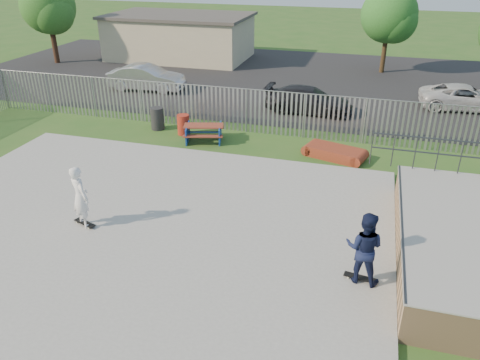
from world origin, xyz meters
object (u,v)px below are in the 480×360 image
(trash_bin_red, at_px, (183,125))
(car_silver, at_px, (146,78))
(picnic_table, at_px, (204,133))
(funbox, at_px, (335,153))
(skater_white, at_px, (80,197))
(skater_navy, at_px, (364,248))
(car_white, at_px, (465,97))
(trash_bin_grey, at_px, (157,118))
(tree_left, at_px, (48,6))
(car_dark, at_px, (309,100))
(tree_mid, at_px, (389,15))

(trash_bin_red, bearing_deg, car_silver, 128.04)
(picnic_table, height_order, funbox, picnic_table)
(picnic_table, distance_m, skater_white, 7.86)
(skater_navy, bearing_deg, skater_white, 5.77)
(funbox, height_order, car_white, car_white)
(trash_bin_red, xyz_separation_m, skater_white, (0.18, -8.25, 0.65))
(trash_bin_grey, xyz_separation_m, tree_left, (-13.05, 10.76, 3.39))
(trash_bin_grey, distance_m, car_dark, 7.71)
(car_silver, xyz_separation_m, car_white, (17.49, 1.20, -0.11))
(skater_white, bearing_deg, trash_bin_red, -58.89)
(car_white, distance_m, skater_navy, 16.59)
(skater_navy, height_order, skater_white, same)
(car_white, bearing_deg, picnic_table, 119.68)
(skater_navy, relative_size, skater_white, 1.00)
(picnic_table, height_order, car_dark, car_dark)
(funbox, bearing_deg, trash_bin_red, -169.53)
(skater_navy, xyz_separation_m, skater_white, (-8.07, 0.37, 0.00))
(funbox, xyz_separation_m, tree_mid, (1.62, 15.35, 3.51))
(trash_bin_red, bearing_deg, funbox, -6.43)
(tree_left, distance_m, skater_navy, 30.18)
(trash_bin_grey, xyz_separation_m, tree_mid, (9.86, 14.28, 3.21))
(tree_left, height_order, skater_navy, tree_left)
(trash_bin_grey, distance_m, tree_mid, 17.65)
(car_dark, bearing_deg, skater_navy, -164.72)
(funbox, bearing_deg, skater_navy, -62.90)
(funbox, distance_m, tree_left, 24.64)
(car_dark, height_order, tree_left, tree_left)
(car_dark, bearing_deg, funbox, -159.52)
(car_silver, height_order, tree_left, tree_left)
(picnic_table, xyz_separation_m, skater_navy, (7.10, -8.13, 0.74))
(funbox, height_order, skater_white, skater_white)
(trash_bin_red, height_order, skater_white, skater_white)
(picnic_table, distance_m, car_dark, 6.39)
(funbox, xyz_separation_m, tree_left, (-21.30, 11.84, 3.70))
(funbox, bearing_deg, car_silver, 166.15)
(car_silver, bearing_deg, skater_white, -164.65)
(car_dark, relative_size, tree_left, 0.77)
(picnic_table, relative_size, trash_bin_grey, 1.96)
(skater_navy, bearing_deg, car_white, -97.07)
(car_silver, distance_m, tree_mid, 15.99)
(tree_left, distance_m, tree_mid, 23.18)
(trash_bin_grey, distance_m, skater_white, 8.72)
(picnic_table, bearing_deg, funbox, -18.02)
(car_white, bearing_deg, tree_left, 77.63)
(trash_bin_red, height_order, trash_bin_grey, trash_bin_grey)
(tree_left, xyz_separation_m, tree_mid, (22.91, 3.51, -0.18))
(tree_left, bearing_deg, skater_navy, -40.92)
(car_dark, bearing_deg, skater_white, 160.97)
(skater_navy, bearing_deg, car_dark, -67.69)
(funbox, height_order, tree_left, tree_left)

